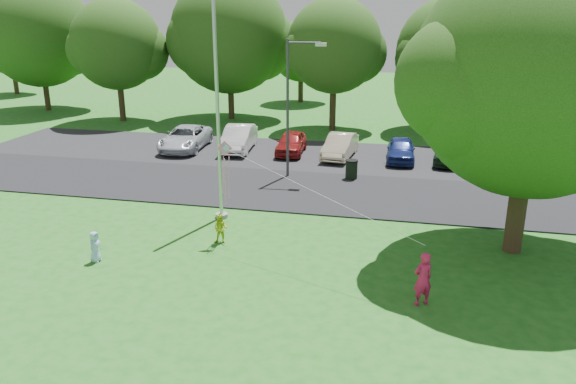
% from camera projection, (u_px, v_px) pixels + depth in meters
% --- Properties ---
extents(ground, '(120.00, 120.00, 0.00)m').
position_uv_depth(ground, '(278.00, 283.00, 17.17)').
color(ground, '#1C5D18').
rests_on(ground, ground).
extents(park_road, '(60.00, 6.00, 0.06)m').
position_uv_depth(park_road, '(323.00, 192.00, 25.51)').
color(park_road, black).
rests_on(park_road, ground).
extents(parking_strip, '(42.00, 7.00, 0.06)m').
position_uv_depth(parking_strip, '(341.00, 157.00, 31.54)').
color(parking_strip, black).
rests_on(parking_strip, ground).
extents(flagpole, '(0.50, 0.50, 10.00)m').
position_uv_depth(flagpole, '(218.00, 114.00, 21.21)').
color(flagpole, '#B7BABF').
rests_on(flagpole, ground).
extents(street_lamp, '(1.87, 0.29, 6.64)m').
position_uv_depth(street_lamp, '(293.00, 97.00, 26.63)').
color(street_lamp, '#3F3F44').
rests_on(street_lamp, ground).
extents(trash_can, '(0.62, 0.62, 0.98)m').
position_uv_depth(trash_can, '(351.00, 170.00, 27.32)').
color(trash_can, black).
rests_on(trash_can, ground).
extents(big_tree, '(8.58, 7.76, 9.85)m').
position_uv_depth(big_tree, '(531.00, 82.00, 17.57)').
color(big_tree, '#332316').
rests_on(big_tree, ground).
extents(tree_row, '(64.35, 11.94, 10.88)m').
position_uv_depth(tree_row, '(384.00, 44.00, 37.53)').
color(tree_row, '#332316').
rests_on(tree_row, ground).
extents(horizon_trees, '(77.46, 7.20, 7.02)m').
position_uv_depth(horizon_trees, '(420.00, 55.00, 46.42)').
color(horizon_trees, '#332316').
rests_on(horizon_trees, ground).
extents(parked_cars, '(20.53, 5.31, 1.46)m').
position_uv_depth(parked_cars, '(340.00, 145.00, 31.24)').
color(parked_cars, '#B2B7BF').
rests_on(parked_cars, ground).
extents(woman, '(0.70, 0.63, 1.60)m').
position_uv_depth(woman, '(423.00, 279.00, 15.66)').
color(woman, '#CB1B51').
rests_on(woman, ground).
extents(child_yellow, '(0.54, 0.43, 1.08)m').
position_uv_depth(child_yellow, '(221.00, 229.00, 19.90)').
color(child_yellow, '#C1D121').
rests_on(child_yellow, ground).
extents(child_blue, '(0.35, 0.52, 1.05)m').
position_uv_depth(child_blue, '(95.00, 247.00, 18.46)').
color(child_blue, '#A6CBFF').
rests_on(child_blue, ground).
extents(kite, '(7.12, 3.63, 2.39)m').
position_uv_depth(kite, '(231.00, 163.00, 19.38)').
color(kite, pink).
rests_on(kite, ground).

